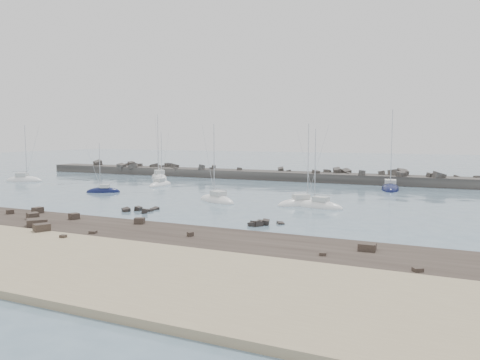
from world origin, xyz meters
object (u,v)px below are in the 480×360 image
sailboat_0 (24,181)px  sailboat_3 (160,185)px  sailboat_4 (217,201)px  sailboat_5 (303,204)px  sailboat_6 (390,189)px  sailboat_7 (318,206)px  sailboat_1 (159,178)px  sailboat_2 (103,192)px

sailboat_0 → sailboat_3: 31.29m
sailboat_4 → sailboat_0: bearing=169.3°
sailboat_5 → sailboat_6: size_ratio=0.80×
sailboat_5 → sailboat_7: bearing=-25.5°
sailboat_1 → sailboat_0: bearing=-141.4°
sailboat_1 → sailboat_7: bearing=-30.9°
sailboat_7 → sailboat_3: bearing=158.7°
sailboat_2 → sailboat_7: size_ratio=0.80×
sailboat_1 → sailboat_6: (49.73, -0.39, -0.02)m
sailboat_5 → sailboat_7: sailboat_5 is taller
sailboat_0 → sailboat_1: (21.90, 17.46, 0.00)m
sailboat_7 → sailboat_1: bearing=149.1°
sailboat_4 → sailboat_2: bearing=175.6°
sailboat_4 → sailboat_7: sailboat_4 is taller
sailboat_0 → sailboat_1: size_ratio=0.83×
sailboat_4 → sailboat_6: bearing=51.8°
sailboat_1 → sailboat_7: 50.97m
sailboat_3 → sailboat_7: size_ratio=0.98×
sailboat_0 → sailboat_5: size_ratio=1.05×
sailboat_3 → sailboat_6: bearing=16.7°
sailboat_1 → sailboat_2: bearing=-76.2°
sailboat_4 → sailboat_7: bearing=3.3°
sailboat_5 → sailboat_0: bearing=173.2°
sailboat_0 → sailboat_3: bearing=9.0°
sailboat_0 → sailboat_3: size_ratio=1.14×
sailboat_3 → sailboat_7: sailboat_7 is taller
sailboat_3 → sailboat_7: 37.31m
sailboat_5 → sailboat_6: (8.44, 24.58, 0.01)m
sailboat_2 → sailboat_3: 13.00m
sailboat_0 → sailboat_2: size_ratio=1.40×
sailboat_4 → sailboat_1: bearing=136.9°
sailboat_3 → sailboat_5: 34.59m
sailboat_2 → sailboat_3: size_ratio=0.81×
sailboat_3 → sailboat_2: bearing=-102.5°
sailboat_0 → sailboat_7: sailboat_0 is taller
sailboat_1 → sailboat_7: size_ratio=1.36×
sailboat_6 → sailboat_7: (-5.98, -25.75, -0.01)m
sailboat_1 → sailboat_7: sailboat_1 is taller
sailboat_3 → sailboat_5: sailboat_5 is taller
sailboat_0 → sailboat_7: (65.66, -8.68, -0.02)m
sailboat_4 → sailboat_6: 33.85m
sailboat_3 → sailboat_7: bearing=-21.3°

